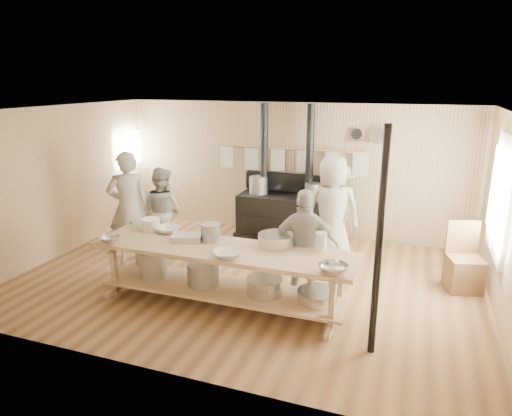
% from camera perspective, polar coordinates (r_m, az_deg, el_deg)
% --- Properties ---
extents(ground, '(7.00, 7.00, 0.00)m').
position_cam_1_polar(ground, '(7.24, -1.17, -8.89)').
color(ground, brown).
rests_on(ground, ground).
extents(room_shell, '(7.00, 7.00, 7.00)m').
position_cam_1_polar(room_shell, '(6.72, -1.25, 3.78)').
color(room_shell, tan).
rests_on(room_shell, ground).
extents(window_right, '(0.09, 1.50, 1.65)m').
position_cam_1_polar(window_right, '(6.99, 28.36, 1.29)').
color(window_right, beige).
rests_on(window_right, ground).
extents(left_opening, '(0.00, 0.90, 0.90)m').
position_cam_1_polar(left_opening, '(10.10, -15.72, 7.12)').
color(left_opening, white).
rests_on(left_opening, ground).
extents(stove, '(1.90, 0.75, 2.60)m').
position_cam_1_polar(stove, '(8.94, 3.62, -0.48)').
color(stove, black).
rests_on(stove, ground).
extents(towel_rail, '(3.00, 0.04, 0.47)m').
position_cam_1_polar(towel_rail, '(8.98, 4.28, 6.41)').
color(towel_rail, tan).
rests_on(towel_rail, ground).
extents(back_wall_shelf, '(0.63, 0.14, 0.32)m').
position_cam_1_polar(back_wall_shelf, '(8.68, 13.86, 8.60)').
color(back_wall_shelf, tan).
rests_on(back_wall_shelf, ground).
extents(prep_table, '(3.60, 0.90, 0.85)m').
position_cam_1_polar(prep_table, '(6.27, -4.24, -7.78)').
color(prep_table, tan).
rests_on(prep_table, ground).
extents(support_post, '(0.08, 0.08, 2.60)m').
position_cam_1_polar(support_post, '(5.10, 15.12, -4.54)').
color(support_post, black).
rests_on(support_post, ground).
extents(cook_far_left, '(0.83, 0.78, 1.91)m').
position_cam_1_polar(cook_far_left, '(7.94, -15.62, 0.09)').
color(cook_far_left, '#A09F8E').
rests_on(cook_far_left, ground).
extents(cook_left, '(0.84, 0.70, 1.58)m').
position_cam_1_polar(cook_left, '(8.14, -11.62, -0.45)').
color(cook_left, '#A09F8E').
rests_on(cook_left, ground).
extents(cook_center, '(1.07, 0.89, 1.87)m').
position_cam_1_polar(cook_center, '(7.54, 9.45, -0.50)').
color(cook_center, '#A09F8E').
rests_on(cook_center, ground).
extents(cook_right, '(1.00, 0.55, 1.62)m').
position_cam_1_polar(cook_right, '(6.30, 6.15, -4.87)').
color(cook_right, '#A09F8E').
rests_on(cook_right, ground).
extents(cook_by_window, '(1.16, 1.03, 1.56)m').
position_cam_1_polar(cook_by_window, '(8.49, 10.15, 0.25)').
color(cook_by_window, '#A09F8E').
rests_on(cook_by_window, ground).
extents(chair, '(0.58, 0.58, 1.01)m').
position_cam_1_polar(chair, '(7.47, 24.51, -7.11)').
color(chair, brown).
rests_on(chair, ground).
extents(bowl_white_a, '(0.34, 0.34, 0.08)m').
position_cam_1_polar(bowl_white_a, '(6.84, -10.95, -2.66)').
color(bowl_white_a, white).
rests_on(bowl_white_a, prep_table).
extents(bowl_steel_a, '(0.39, 0.39, 0.09)m').
position_cam_1_polar(bowl_steel_a, '(6.63, -17.80, -3.74)').
color(bowl_steel_a, silver).
rests_on(bowl_steel_a, prep_table).
extents(bowl_white_b, '(0.49, 0.49, 0.09)m').
position_cam_1_polar(bowl_white_b, '(5.80, -3.65, -5.78)').
color(bowl_white_b, white).
rests_on(bowl_white_b, prep_table).
extents(bowl_steel_b, '(0.36, 0.36, 0.11)m').
position_cam_1_polar(bowl_steel_b, '(5.41, 9.62, -7.51)').
color(bowl_steel_b, silver).
rests_on(bowl_steel_b, prep_table).
extents(roasting_pan, '(0.48, 0.40, 0.09)m').
position_cam_1_polar(roasting_pan, '(6.44, -8.64, -3.69)').
color(roasting_pan, '#B2B2B7').
rests_on(roasting_pan, prep_table).
extents(mixing_bowl_large, '(0.63, 0.63, 0.16)m').
position_cam_1_polar(mixing_bowl_large, '(6.19, 2.55, -4.00)').
color(mixing_bowl_large, silver).
rests_on(mixing_bowl_large, prep_table).
extents(bucket_galv, '(0.32, 0.32, 0.24)m').
position_cam_1_polar(bucket_galv, '(6.38, -5.71, -3.03)').
color(bucket_galv, gray).
rests_on(bucket_galv, prep_table).
extents(deep_bowl_enamel, '(0.30, 0.30, 0.17)m').
position_cam_1_polar(deep_bowl_enamel, '(6.99, -13.05, -1.99)').
color(deep_bowl_enamel, white).
rests_on(deep_bowl_enamel, prep_table).
extents(pitcher, '(0.18, 0.18, 0.25)m').
position_cam_1_polar(pitcher, '(6.03, 8.09, -4.21)').
color(pitcher, white).
rests_on(pitcher, prep_table).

